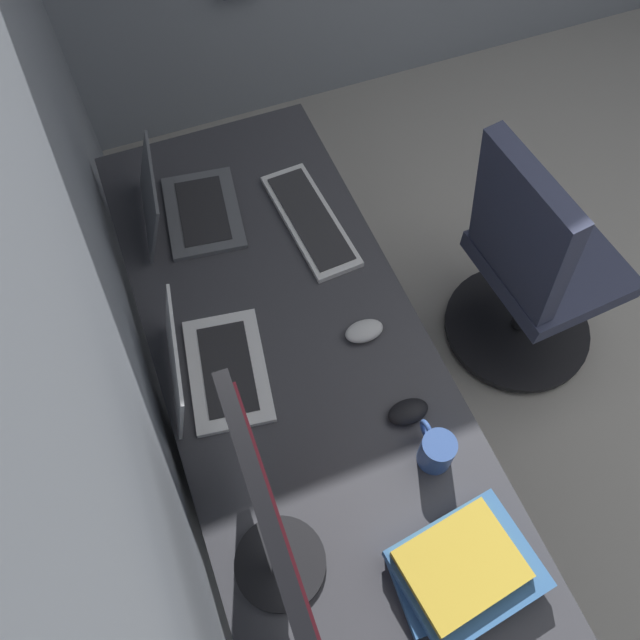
{
  "coord_description": "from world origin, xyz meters",
  "views": [
    {
      "loc": [
        -0.32,
        1.84,
        2.18
      ],
      "look_at": [
        0.36,
        1.58,
        0.95
      ],
      "focal_mm": 35.47,
      "sensor_mm": 36.0,
      "label": 1
    }
  ],
  "objects_px": {
    "laptop_left": "(207,367)",
    "keyboard_main": "(310,220)",
    "laptop_leftmost": "(182,206)",
    "drawer_pedestal": "(305,450)",
    "book_stack_near": "(463,571)",
    "coffee_mug": "(436,450)",
    "mouse_main": "(408,412)",
    "office_chair": "(531,272)",
    "mouse_spare": "(364,331)",
    "monitor_primary": "(274,537)"
  },
  "relations": [
    {
      "from": "drawer_pedestal",
      "to": "book_stack_near",
      "type": "height_order",
      "value": "book_stack_near"
    },
    {
      "from": "coffee_mug",
      "to": "laptop_leftmost",
      "type": "bearing_deg",
      "value": 20.8
    },
    {
      "from": "laptop_left",
      "to": "coffee_mug",
      "type": "height_order",
      "value": "laptop_left"
    },
    {
      "from": "book_stack_near",
      "to": "coffee_mug",
      "type": "bearing_deg",
      "value": -14.2
    },
    {
      "from": "laptop_left",
      "to": "keyboard_main",
      "type": "relative_size",
      "value": 0.83
    },
    {
      "from": "keyboard_main",
      "to": "mouse_spare",
      "type": "distance_m",
      "value": 0.41
    },
    {
      "from": "mouse_main",
      "to": "monitor_primary",
      "type": "bearing_deg",
      "value": 117.74
    },
    {
      "from": "mouse_main",
      "to": "mouse_spare",
      "type": "distance_m",
      "value": 0.25
    },
    {
      "from": "coffee_mug",
      "to": "laptop_left",
      "type": "bearing_deg",
      "value": 46.95
    },
    {
      "from": "book_stack_near",
      "to": "office_chair",
      "type": "distance_m",
      "value": 1.11
    },
    {
      "from": "mouse_main",
      "to": "keyboard_main",
      "type": "bearing_deg",
      "value": 0.39
    },
    {
      "from": "drawer_pedestal",
      "to": "book_stack_near",
      "type": "bearing_deg",
      "value": -161.46
    },
    {
      "from": "office_chair",
      "to": "drawer_pedestal",
      "type": "bearing_deg",
      "value": 106.06
    },
    {
      "from": "laptop_left",
      "to": "mouse_main",
      "type": "relative_size",
      "value": 3.42
    },
    {
      "from": "laptop_left",
      "to": "office_chair",
      "type": "height_order",
      "value": "office_chair"
    },
    {
      "from": "keyboard_main",
      "to": "mouse_main",
      "type": "distance_m",
      "value": 0.65
    },
    {
      "from": "mouse_spare",
      "to": "drawer_pedestal",
      "type": "bearing_deg",
      "value": 117.28
    },
    {
      "from": "mouse_main",
      "to": "coffee_mug",
      "type": "xyz_separation_m",
      "value": [
        -0.12,
        -0.01,
        0.03
      ]
    },
    {
      "from": "laptop_leftmost",
      "to": "drawer_pedestal",
      "type": "bearing_deg",
      "value": -170.09
    },
    {
      "from": "mouse_spare",
      "to": "laptop_leftmost",
      "type": "bearing_deg",
      "value": 30.84
    },
    {
      "from": "mouse_main",
      "to": "drawer_pedestal",
      "type": "bearing_deg",
      "value": 59.01
    },
    {
      "from": "monitor_primary",
      "to": "laptop_leftmost",
      "type": "height_order",
      "value": "monitor_primary"
    },
    {
      "from": "coffee_mug",
      "to": "office_chair",
      "type": "relative_size",
      "value": 0.12
    },
    {
      "from": "monitor_primary",
      "to": "office_chair",
      "type": "xyz_separation_m",
      "value": [
        0.61,
        -1.08,
        -0.53
      ]
    },
    {
      "from": "laptop_left",
      "to": "mouse_spare",
      "type": "relative_size",
      "value": 3.42
    },
    {
      "from": "drawer_pedestal",
      "to": "office_chair",
      "type": "distance_m",
      "value": 0.95
    },
    {
      "from": "monitor_primary",
      "to": "mouse_spare",
      "type": "xyz_separation_m",
      "value": [
        0.46,
        -0.39,
        -0.24
      ]
    },
    {
      "from": "coffee_mug",
      "to": "monitor_primary",
      "type": "bearing_deg",
      "value": 102.53
    },
    {
      "from": "monitor_primary",
      "to": "mouse_main",
      "type": "distance_m",
      "value": 0.52
    },
    {
      "from": "keyboard_main",
      "to": "coffee_mug",
      "type": "xyz_separation_m",
      "value": [
        -0.77,
        -0.01,
        0.04
      ]
    },
    {
      "from": "monitor_primary",
      "to": "keyboard_main",
      "type": "height_order",
      "value": "monitor_primary"
    },
    {
      "from": "laptop_left",
      "to": "book_stack_near",
      "type": "bearing_deg",
      "value": -150.79
    },
    {
      "from": "monitor_primary",
      "to": "laptop_left",
      "type": "bearing_deg",
      "value": 1.98
    },
    {
      "from": "book_stack_near",
      "to": "mouse_main",
      "type": "bearing_deg",
      "value": -8.34
    },
    {
      "from": "keyboard_main",
      "to": "coffee_mug",
      "type": "bearing_deg",
      "value": -178.99
    },
    {
      "from": "mouse_main",
      "to": "coffee_mug",
      "type": "height_order",
      "value": "coffee_mug"
    },
    {
      "from": "mouse_spare",
      "to": "laptop_left",
      "type": "bearing_deg",
      "value": 85.24
    },
    {
      "from": "mouse_spare",
      "to": "book_stack_near",
      "type": "distance_m",
      "value": 0.62
    },
    {
      "from": "book_stack_near",
      "to": "office_chair",
      "type": "bearing_deg",
      "value": -43.72
    },
    {
      "from": "mouse_main",
      "to": "coffee_mug",
      "type": "relative_size",
      "value": 0.86
    },
    {
      "from": "laptop_left",
      "to": "keyboard_main",
      "type": "distance_m",
      "value": 0.56
    },
    {
      "from": "keyboard_main",
      "to": "laptop_left",
      "type": "bearing_deg",
      "value": 131.79
    },
    {
      "from": "drawer_pedestal",
      "to": "laptop_leftmost",
      "type": "bearing_deg",
      "value": 9.91
    },
    {
      "from": "keyboard_main",
      "to": "book_stack_near",
      "type": "xyz_separation_m",
      "value": [
        -1.03,
        0.05,
        0.03
      ]
    },
    {
      "from": "laptop_left",
      "to": "book_stack_near",
      "type": "xyz_separation_m",
      "value": [
        -0.65,
        -0.37,
        -0.01
      ]
    },
    {
      "from": "coffee_mug",
      "to": "mouse_spare",
      "type": "bearing_deg",
      "value": 2.85
    },
    {
      "from": "monitor_primary",
      "to": "coffee_mug",
      "type": "relative_size",
      "value": 4.33
    },
    {
      "from": "monitor_primary",
      "to": "mouse_spare",
      "type": "distance_m",
      "value": 0.65
    },
    {
      "from": "drawer_pedestal",
      "to": "mouse_spare",
      "type": "xyz_separation_m",
      "value": [
        0.11,
        -0.22,
        0.4
      ]
    },
    {
      "from": "keyboard_main",
      "to": "mouse_main",
      "type": "height_order",
      "value": "mouse_main"
    }
  ]
}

